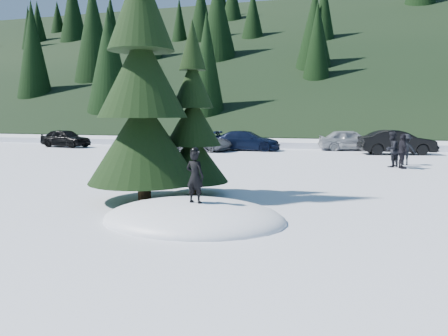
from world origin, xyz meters
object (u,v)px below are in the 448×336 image
(child_skier, at_px, (195,177))
(car_0, at_px, (65,138))
(adult_1, at_px, (402,151))
(car_3, at_px, (247,141))
(spruce_short, at_px, (193,127))
(car_5, at_px, (397,142))
(adult_2, at_px, (406,150))
(spruce_tall, at_px, (142,86))
(adult_0, at_px, (392,149))
(car_1, at_px, (148,138))
(car_4, at_px, (350,140))
(car_2, at_px, (201,142))

(child_skier, relative_size, car_0, 0.30)
(adult_1, distance_m, car_3, 12.13)
(spruce_short, xyz_separation_m, child_skier, (1.32, -3.42, -1.01))
(car_5, bearing_deg, car_3, 74.96)
(adult_1, distance_m, adult_2, 1.63)
(spruce_tall, xyz_separation_m, adult_1, (7.98, 10.14, -2.51))
(adult_0, relative_size, car_0, 0.42)
(adult_0, bearing_deg, adult_1, 71.25)
(adult_0, xyz_separation_m, car_5, (0.85, 7.07, -0.09))
(adult_2, bearing_deg, car_5, -83.89)
(car_1, height_order, car_4, car_4)
(car_0, bearing_deg, child_skier, -128.62)
(adult_0, bearing_deg, car_1, -83.92)
(spruce_tall, bearing_deg, child_skier, -40.97)
(spruce_tall, bearing_deg, car_0, 131.89)
(spruce_tall, relative_size, car_0, 2.15)
(spruce_short, distance_m, car_5, 18.00)
(car_1, distance_m, car_2, 5.73)
(adult_0, bearing_deg, car_4, -135.40)
(child_skier, relative_size, car_3, 0.26)
(adult_2, distance_m, car_0, 23.98)
(child_skier, xyz_separation_m, adult_1, (5.65, 12.16, -0.28))
(child_skier, distance_m, car_3, 20.31)
(spruce_short, relative_size, child_skier, 4.41)
(adult_2, distance_m, car_3, 11.41)
(adult_2, relative_size, car_0, 0.38)
(spruce_tall, xyz_separation_m, car_3, (-1.29, 17.96, -2.65))
(car_0, bearing_deg, car_2, -82.68)
(adult_1, bearing_deg, car_0, 57.32)
(car_0, xyz_separation_m, car_3, (13.86, 1.08, -0.01))
(adult_1, relative_size, car_4, 0.38)
(child_skier, relative_size, adult_1, 0.76)
(adult_0, xyz_separation_m, adult_2, (0.73, 1.06, -0.08))
(car_2, relative_size, car_5, 0.97)
(spruce_tall, height_order, car_5, spruce_tall)
(spruce_short, relative_size, car_1, 1.40)
(car_1, relative_size, car_2, 0.87)
(car_0, height_order, car_2, car_0)
(car_2, height_order, car_3, car_3)
(adult_1, height_order, car_5, adult_1)
(adult_0, height_order, car_1, adult_0)
(spruce_short, relative_size, adult_1, 3.34)
(spruce_short, relative_size, adult_2, 3.49)
(car_0, distance_m, car_2, 10.98)
(car_0, bearing_deg, adult_1, -97.61)
(adult_0, relative_size, car_1, 0.44)
(adult_1, bearing_deg, adult_0, 22.33)
(adult_0, distance_m, car_0, 23.52)
(adult_2, height_order, car_5, adult_2)
(car_2, bearing_deg, car_4, -58.53)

